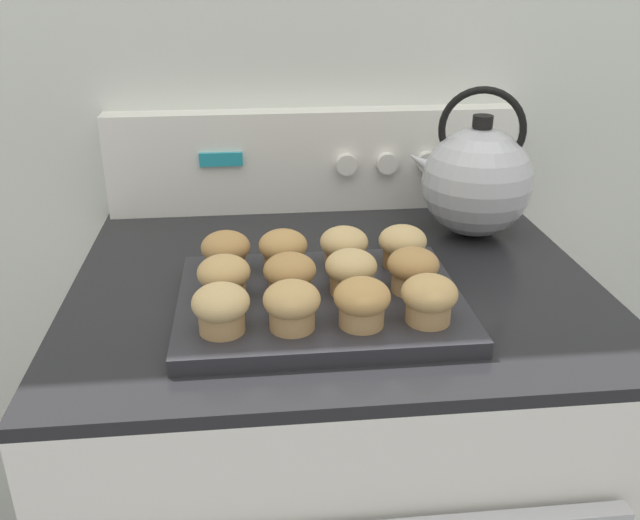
# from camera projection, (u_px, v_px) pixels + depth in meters

# --- Properties ---
(wall_back) EXTENTS (8.00, 0.05, 2.40)m
(wall_back) POSITION_uv_depth(u_px,v_px,m) (310.00, 35.00, 1.25)
(wall_back) COLOR silver
(wall_back) RESTS_ON ground_plane
(stove_range) EXTENTS (0.79, 0.71, 0.88)m
(stove_range) POSITION_uv_depth(u_px,v_px,m) (332.00, 495.00, 1.22)
(stove_range) COLOR white
(stove_range) RESTS_ON ground_plane
(control_panel) EXTENTS (0.77, 0.07, 0.19)m
(control_panel) POSITION_uv_depth(u_px,v_px,m) (315.00, 160.00, 1.29)
(control_panel) COLOR white
(control_panel) RESTS_ON stove_range
(muffin_pan) EXTENTS (0.39, 0.30, 0.02)m
(muffin_pan) POSITION_uv_depth(u_px,v_px,m) (320.00, 302.00, 0.94)
(muffin_pan) COLOR #28282D
(muffin_pan) RESTS_ON stove_range
(muffin_r0_c0) EXTENTS (0.07, 0.07, 0.06)m
(muffin_r0_c0) POSITION_uv_depth(u_px,v_px,m) (221.00, 308.00, 0.83)
(muffin_r0_c0) COLOR tan
(muffin_r0_c0) RESTS_ON muffin_pan
(muffin_r0_c1) EXTENTS (0.07, 0.07, 0.06)m
(muffin_r0_c1) POSITION_uv_depth(u_px,v_px,m) (292.00, 305.00, 0.84)
(muffin_r0_c1) COLOR tan
(muffin_r0_c1) RESTS_ON muffin_pan
(muffin_r0_c2) EXTENTS (0.07, 0.07, 0.06)m
(muffin_r0_c2) POSITION_uv_depth(u_px,v_px,m) (362.00, 302.00, 0.84)
(muffin_r0_c2) COLOR tan
(muffin_r0_c2) RESTS_ON muffin_pan
(muffin_r0_c3) EXTENTS (0.07, 0.07, 0.06)m
(muffin_r0_c3) POSITION_uv_depth(u_px,v_px,m) (429.00, 298.00, 0.85)
(muffin_r0_c3) COLOR tan
(muffin_r0_c3) RESTS_ON muffin_pan
(muffin_r1_c0) EXTENTS (0.07, 0.07, 0.06)m
(muffin_r1_c0) POSITION_uv_depth(u_px,v_px,m) (224.00, 277.00, 0.91)
(muffin_r1_c0) COLOR tan
(muffin_r1_c0) RESTS_ON muffin_pan
(muffin_r1_c1) EXTENTS (0.07, 0.07, 0.06)m
(muffin_r1_c1) POSITION_uv_depth(u_px,v_px,m) (290.00, 275.00, 0.92)
(muffin_r1_c1) COLOR #A37A4C
(muffin_r1_c1) RESTS_ON muffin_pan
(muffin_r1_c2) EXTENTS (0.07, 0.07, 0.06)m
(muffin_r1_c2) POSITION_uv_depth(u_px,v_px,m) (351.00, 271.00, 0.93)
(muffin_r1_c2) COLOR tan
(muffin_r1_c2) RESTS_ON muffin_pan
(muffin_r1_c3) EXTENTS (0.07, 0.07, 0.06)m
(muffin_r1_c3) POSITION_uv_depth(u_px,v_px,m) (413.00, 269.00, 0.93)
(muffin_r1_c3) COLOR tan
(muffin_r1_c3) RESTS_ON muffin_pan
(muffin_r2_c0) EXTENTS (0.07, 0.07, 0.06)m
(muffin_r2_c0) POSITION_uv_depth(u_px,v_px,m) (226.00, 252.00, 0.99)
(muffin_r2_c0) COLOR tan
(muffin_r2_c0) RESTS_ON muffin_pan
(muffin_r2_c1) EXTENTS (0.07, 0.07, 0.06)m
(muffin_r2_c1) POSITION_uv_depth(u_px,v_px,m) (283.00, 250.00, 1.00)
(muffin_r2_c1) COLOR #A37A4C
(muffin_r2_c1) RESTS_ON muffin_pan
(muffin_r2_c2) EXTENTS (0.07, 0.07, 0.06)m
(muffin_r2_c2) POSITION_uv_depth(u_px,v_px,m) (344.00, 247.00, 1.01)
(muffin_r2_c2) COLOR olive
(muffin_r2_c2) RESTS_ON muffin_pan
(muffin_r2_c3) EXTENTS (0.07, 0.07, 0.06)m
(muffin_r2_c3) POSITION_uv_depth(u_px,v_px,m) (402.00, 245.00, 1.01)
(muffin_r2_c3) COLOR olive
(muffin_r2_c3) RESTS_ON muffin_pan
(tea_kettle) EXTENTS (0.22, 0.19, 0.26)m
(tea_kettle) POSITION_uv_depth(u_px,v_px,m) (476.00, 180.00, 1.16)
(tea_kettle) COLOR silver
(tea_kettle) RESTS_ON stove_range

